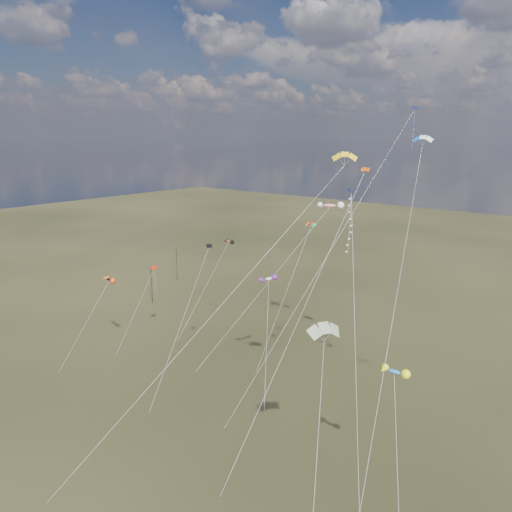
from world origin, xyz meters
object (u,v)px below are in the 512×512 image
Objects in this scene: novelty_black_orange at (109,280)px; utility_pole_near at (152,285)px; utility_pole_far at (177,264)px; parafoil_yellow at (343,157)px.

utility_pole_near is at bearing 124.95° from novelty_black_orange.
utility_pole_near is 1.00× the size of utility_pole_far.
utility_pole_far is 38.71m from novelty_black_orange.
utility_pole_near is at bearing -60.26° from utility_pole_far.
parafoil_yellow reaches higher than utility_pole_far.
novelty_black_orange is at bearing -55.05° from utility_pole_near.
parafoil_yellow is at bearing -18.97° from utility_pole_near.
parafoil_yellow reaches higher than novelty_black_orange.
utility_pole_far is (-8.00, 14.00, 0.00)m from utility_pole_near.
parafoil_yellow is 2.63× the size of novelty_black_orange.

